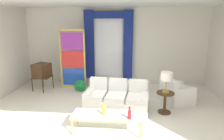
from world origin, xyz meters
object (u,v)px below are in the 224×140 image
(bottle_crystal_tall, at_px, (104,110))
(table_lamp_brass, at_px, (167,77))
(coffee_table, at_px, (107,116))
(peacock_figurine, at_px, (79,86))
(armchair_white, at_px, (175,94))
(bottle_blue_decanter, at_px, (129,114))
(couch_white_long, at_px, (117,99))
(vintage_tv, at_px, (42,71))
(round_side_table, at_px, (165,101))
(stained_glass_divider, at_px, (73,61))

(bottle_crystal_tall, relative_size, table_lamp_brass, 0.53)
(coffee_table, relative_size, peacock_figurine, 2.65)
(coffee_table, relative_size, armchair_white, 1.52)
(coffee_table, xyz_separation_m, bottle_blue_decanter, (0.51, -0.16, 0.15))
(coffee_table, xyz_separation_m, bottle_crystal_tall, (-0.07, -0.01, 0.15))
(couch_white_long, bearing_deg, armchair_white, 18.54)
(bottle_blue_decanter, relative_size, bottle_crystal_tall, 0.95)
(vintage_tv, xyz_separation_m, table_lamp_brass, (4.17, -1.50, 0.30))
(peacock_figurine, height_order, round_side_table, round_side_table)
(armchair_white, bearing_deg, bottle_blue_decanter, -126.09)
(peacock_figurine, bearing_deg, table_lamp_brass, -26.55)
(armchair_white, relative_size, round_side_table, 1.76)
(armchair_white, xyz_separation_m, round_side_table, (-0.45, -0.74, 0.07))
(bottle_blue_decanter, distance_m, stained_glass_divider, 3.74)
(bottle_blue_decanter, distance_m, peacock_figurine, 3.17)
(table_lamp_brass, bearing_deg, stained_glass_divider, 149.39)
(coffee_table, xyz_separation_m, armchair_white, (1.93, 1.80, -0.09))
(couch_white_long, relative_size, peacock_figurine, 3.07)
(bottle_crystal_tall, height_order, vintage_tv, vintage_tv)
(stained_glass_divider, bearing_deg, bottle_crystal_tall, -62.08)
(peacock_figurine, relative_size, table_lamp_brass, 1.05)
(bottle_blue_decanter, bearing_deg, round_side_table, 51.27)
(bottle_crystal_tall, relative_size, round_side_table, 0.51)
(bottle_crystal_tall, distance_m, stained_glass_divider, 3.32)
(coffee_table, distance_m, bottle_blue_decanter, 0.55)
(coffee_table, bearing_deg, round_side_table, 35.45)
(couch_white_long, distance_m, armchair_white, 1.87)
(couch_white_long, bearing_deg, stained_glass_divider, 136.21)
(vintage_tv, distance_m, peacock_figurine, 1.50)
(bottle_blue_decanter, relative_size, vintage_tv, 0.21)
(bottle_crystal_tall, distance_m, table_lamp_brass, 1.95)
(armchair_white, xyz_separation_m, table_lamp_brass, (-0.45, -0.74, 0.74))
(bottle_blue_decanter, distance_m, armchair_white, 2.43)
(couch_white_long, height_order, bottle_blue_decanter, couch_white_long)
(couch_white_long, bearing_deg, table_lamp_brass, -6.05)
(couch_white_long, height_order, peacock_figurine, couch_white_long)
(bottle_crystal_tall, xyz_separation_m, vintage_tv, (-2.61, 2.57, 0.20))
(peacock_figurine, bearing_deg, round_side_table, -26.55)
(bottle_crystal_tall, bearing_deg, table_lamp_brass, 34.36)
(stained_glass_divider, bearing_deg, peacock_figurine, -54.01)
(peacock_figurine, bearing_deg, coffee_table, -62.34)
(peacock_figurine, relative_size, round_side_table, 1.01)
(coffee_table, height_order, armchair_white, armchair_white)
(stained_glass_divider, xyz_separation_m, table_lamp_brass, (3.09, -1.83, -0.03))
(table_lamp_brass, bearing_deg, round_side_table, 180.00)
(couch_white_long, height_order, vintage_tv, vintage_tv)
(couch_white_long, xyz_separation_m, round_side_table, (1.33, -0.14, 0.05))
(couch_white_long, relative_size, bottle_crystal_tall, 6.11)
(coffee_table, height_order, bottle_crystal_tall, bottle_crystal_tall)
(coffee_table, xyz_separation_m, round_side_table, (1.49, 1.06, -0.02))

